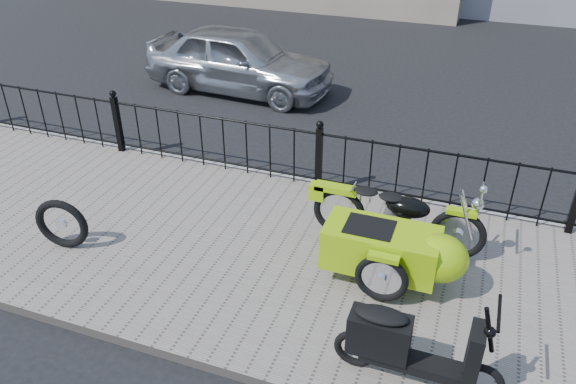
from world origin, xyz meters
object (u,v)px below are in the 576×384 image
(spare_tire, at_px, (62,224))
(sedan_car, at_px, (239,60))
(scooter, at_px, (406,346))
(motorcycle_sidecar, at_px, (399,244))

(spare_tire, distance_m, sedan_car, 6.16)
(scooter, bearing_deg, spare_tire, 171.99)
(motorcycle_sidecar, relative_size, sedan_car, 0.56)
(motorcycle_sidecar, height_order, scooter, scooter)
(spare_tire, height_order, sedan_car, sedan_car)
(motorcycle_sidecar, bearing_deg, sedan_car, 129.87)
(motorcycle_sidecar, xyz_separation_m, spare_tire, (-4.07, -0.87, -0.12))
(motorcycle_sidecar, distance_m, spare_tire, 4.16)
(scooter, distance_m, spare_tire, 4.47)
(motorcycle_sidecar, relative_size, scooter, 1.43)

